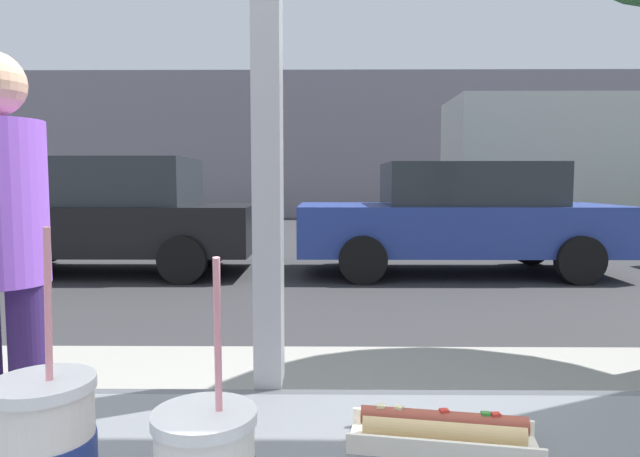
# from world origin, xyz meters

# --- Properties ---
(ground_plane) EXTENTS (60.00, 60.00, 0.00)m
(ground_plane) POSITION_xyz_m (0.00, 8.00, 0.00)
(ground_plane) COLOR #2D2D30
(sidewalk_strip) EXTENTS (16.00, 2.80, 0.15)m
(sidewalk_strip) POSITION_xyz_m (0.00, 1.60, 0.08)
(sidewalk_strip) COLOR gray
(sidewalk_strip) RESTS_ON ground
(building_facade_far) EXTENTS (28.00, 1.20, 5.39)m
(building_facade_far) POSITION_xyz_m (0.00, 20.19, 2.70)
(building_facade_far) COLOR gray
(building_facade_far) RESTS_ON ground
(soda_cup_right) EXTENTS (0.10, 0.10, 0.33)m
(soda_cup_right) POSITION_xyz_m (-0.18, -0.38, 1.06)
(soda_cup_right) COLOR silver
(soda_cup_right) RESTS_ON window_counter
(hotdog_tray_near) EXTENTS (0.27, 0.14, 0.05)m
(hotdog_tray_near) POSITION_xyz_m (0.27, -0.17, 0.99)
(hotdog_tray_near) COLOR silver
(hotdog_tray_near) RESTS_ON window_counter
(parked_car_black) EXTENTS (4.43, 2.00, 1.68)m
(parked_car_black) POSITION_xyz_m (-3.11, 7.16, 0.85)
(parked_car_black) COLOR black
(parked_car_black) RESTS_ON ground
(parked_car_blue) EXTENTS (4.58, 1.96, 1.61)m
(parked_car_blue) POSITION_xyz_m (2.06, 7.16, 0.83)
(parked_car_blue) COLOR #283D93
(parked_car_blue) RESTS_ON ground
(box_truck) EXTENTS (6.55, 2.44, 3.18)m
(box_truck) POSITION_xyz_m (5.99, 11.66, 1.70)
(box_truck) COLOR beige
(box_truck) RESTS_ON ground
(pedestrian) EXTENTS (0.32, 0.32, 1.63)m
(pedestrian) POSITION_xyz_m (-1.02, 0.95, 1.08)
(pedestrian) COLOR #34205D
(pedestrian) RESTS_ON sidewalk_strip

